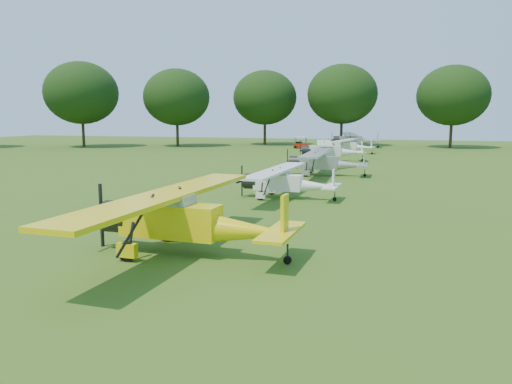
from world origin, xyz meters
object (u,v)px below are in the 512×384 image
aircraft_4 (324,161)px  aircraft_5 (330,149)px  aircraft_3 (285,180)px  aircraft_6 (349,145)px  aircraft_7 (354,139)px  aircraft_2 (185,216)px  golf_cart (300,144)px

aircraft_4 → aircraft_5: aircraft_5 is taller
aircraft_3 → aircraft_6: 36.84m
aircraft_3 → aircraft_7: aircraft_7 is taller
aircraft_2 → aircraft_5: (-0.03, 37.74, -0.10)m
aircraft_5 → aircraft_6: 11.72m
aircraft_2 → aircraft_3: bearing=89.2°
aircraft_7 → aircraft_5: bearing=-100.2°
aircraft_7 → aircraft_2: bearing=-99.5°
aircraft_3 → aircraft_5: aircraft_5 is taller
aircraft_3 → golf_cart: bearing=102.5°
golf_cart → aircraft_5: bearing=-73.3°
aircraft_7 → golf_cart: bearing=-158.2°
aircraft_5 → golf_cart: size_ratio=5.28×
aircraft_5 → golf_cart: (-6.97, 19.56, -0.69)m
aircraft_4 → aircraft_2: bearing=-94.7°
aircraft_6 → aircraft_7: bearing=100.3°
aircraft_4 → aircraft_5: (-1.30, 13.26, 0.07)m
aircraft_2 → aircraft_4: bearing=89.6°
aircraft_6 → aircraft_4: bearing=-80.9°
aircraft_5 → golf_cart: bearing=100.5°
aircraft_4 → aircraft_6: bearing=89.1°
aircraft_4 → golf_cart: (-8.27, 32.81, -0.63)m
aircraft_6 → aircraft_7: 12.32m
aircraft_4 → golf_cart: bearing=102.4°
aircraft_3 → aircraft_6: (0.14, 36.84, 0.01)m
golf_cart → aircraft_4: bearing=-78.8°
golf_cart → aircraft_3: bearing=-83.2°
aircraft_2 → aircraft_7: bearing=92.1°
aircraft_5 → aircraft_7: size_ratio=0.95×
aircraft_2 → golf_cart: (-7.01, 57.30, -0.79)m
aircraft_2 → aircraft_6: (0.88, 49.43, -0.28)m
aircraft_2 → golf_cart: size_ratio=5.66×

